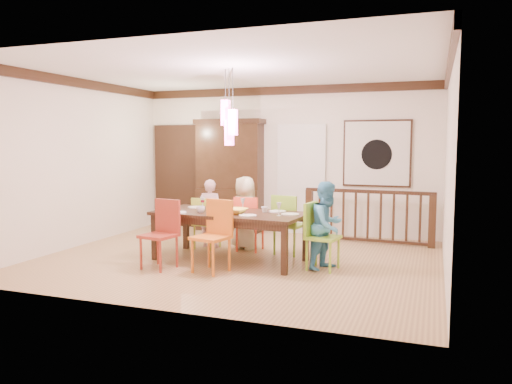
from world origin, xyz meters
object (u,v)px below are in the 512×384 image
(chair_end_right, at_px, (323,232))
(china_hutch, at_px, (230,175))
(person_far_mid, at_px, (245,213))
(person_end_right, at_px, (327,225))
(chair_far_left, at_px, (207,219))
(person_far_left, at_px, (210,213))
(balustrade, at_px, (368,215))
(dining_table, at_px, (230,217))

(chair_end_right, relative_size, china_hutch, 0.42)
(person_far_mid, bearing_deg, china_hutch, -36.73)
(person_far_mid, bearing_deg, person_end_right, 174.64)
(china_hutch, distance_m, person_far_mid, 1.92)
(chair_far_left, relative_size, china_hutch, 0.39)
(person_far_left, bearing_deg, person_end_right, 149.82)
(chair_far_left, distance_m, balustrade, 2.88)
(dining_table, bearing_deg, china_hutch, 117.61)
(chair_end_right, relative_size, person_end_right, 0.76)
(chair_far_left, xyz_separation_m, balustrade, (2.53, 1.39, -0.00))
(person_far_mid, bearing_deg, person_far_left, 26.00)
(chair_end_right, bearing_deg, person_far_mid, 68.42)
(china_hutch, height_order, balustrade, china_hutch)
(china_hutch, distance_m, balustrade, 2.92)
(dining_table, xyz_separation_m, balustrade, (1.82, 2.08, -0.17))
(chair_end_right, relative_size, person_far_left, 0.81)
(dining_table, bearing_deg, person_end_right, 4.71)
(balustrade, xyz_separation_m, person_far_mid, (-1.89, -1.24, 0.12))
(china_hutch, xyz_separation_m, person_end_right, (2.53, -2.43, -0.51))
(chair_end_right, bearing_deg, chair_far_left, 79.55)
(china_hutch, bearing_deg, person_end_right, -43.94)
(chair_end_right, bearing_deg, person_far_left, 77.02)
(person_far_left, height_order, person_far_mid, person_far_mid)
(balustrade, bearing_deg, person_far_mid, -143.68)
(china_hutch, relative_size, person_far_mid, 1.84)
(china_hutch, bearing_deg, chair_end_right, -45.15)
(person_far_left, relative_size, person_far_mid, 0.95)
(person_end_right, bearing_deg, dining_table, 112.69)
(chair_far_left, xyz_separation_m, china_hutch, (-0.31, 1.73, 0.64))
(chair_far_left, bearing_deg, dining_table, 139.66)
(balustrade, distance_m, person_far_left, 2.83)
(dining_table, xyz_separation_m, chair_far_left, (-0.71, 0.70, -0.17))
(chair_far_left, height_order, balustrade, balustrade)
(china_hutch, relative_size, balustrade, 0.98)
(person_far_left, relative_size, person_end_right, 0.94)
(balustrade, bearing_deg, chair_end_right, -96.44)
(dining_table, relative_size, person_far_left, 2.03)
(china_hutch, bearing_deg, person_far_mid, -59.40)
(chair_far_left, relative_size, balustrade, 0.38)
(balustrade, height_order, person_far_mid, person_far_mid)
(china_hutch, bearing_deg, chair_far_left, -79.93)
(chair_far_left, bearing_deg, china_hutch, -75.81)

